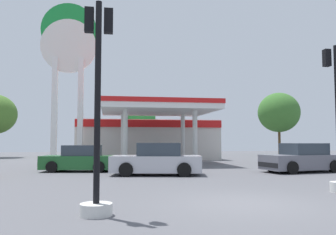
# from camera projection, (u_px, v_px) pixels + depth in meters

# --- Properties ---
(ground_plane) EXTENTS (90.00, 90.00, 0.00)m
(ground_plane) POSITION_uv_depth(u_px,v_px,m) (246.00, 203.00, 9.17)
(ground_plane) COLOR #56565B
(ground_plane) RESTS_ON ground
(gas_station) EXTENTS (12.13, 14.40, 4.33)m
(gas_station) POSITION_uv_depth(u_px,v_px,m) (147.00, 137.00, 31.14)
(gas_station) COLOR beige
(gas_station) RESTS_ON ground
(station_pole_sign) EXTENTS (4.24, 0.56, 12.43)m
(station_pole_sign) POSITION_uv_depth(u_px,v_px,m) (68.00, 60.00, 27.03)
(station_pole_sign) COLOR white
(station_pole_sign) RESTS_ON ground
(car_0) EXTENTS (4.15, 2.29, 1.41)m
(car_0) POSITION_uv_depth(u_px,v_px,m) (80.00, 159.00, 18.78)
(car_0) COLOR black
(car_0) RESTS_ON ground
(car_1) EXTENTS (4.47, 2.46, 1.52)m
(car_1) POSITION_uv_depth(u_px,v_px,m) (302.00, 159.00, 18.41)
(car_1) COLOR black
(car_1) RESTS_ON ground
(car_3) EXTENTS (4.57, 2.56, 1.54)m
(car_3) POSITION_uv_depth(u_px,v_px,m) (157.00, 160.00, 16.80)
(car_3) COLOR black
(car_3) RESTS_ON ground
(traffic_signal_0) EXTENTS (0.71, 0.71, 4.81)m
(traffic_signal_0) POSITION_uv_depth(u_px,v_px,m) (97.00, 131.00, 7.79)
(traffic_signal_0) COLOR silver
(traffic_signal_0) RESTS_ON ground
(tree_1) EXTENTS (3.77, 3.77, 5.92)m
(tree_1) POSITION_uv_depth(u_px,v_px,m) (138.00, 119.00, 38.42)
(tree_1) COLOR brown
(tree_1) RESTS_ON ground
(tree_2) EXTENTS (4.64, 4.64, 7.06)m
(tree_2) POSITION_uv_depth(u_px,v_px,m) (279.00, 112.00, 39.16)
(tree_2) COLOR brown
(tree_2) RESTS_ON ground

